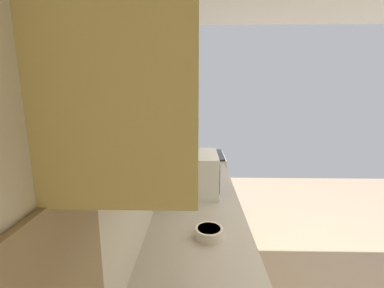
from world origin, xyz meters
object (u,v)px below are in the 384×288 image
Objects in this scene: oven_range at (199,186)px; microwave at (196,172)px; kettle at (204,165)px; bowl at (209,232)px.

oven_range is 2.36× the size of microwave.
oven_range is at bearing 3.40° from kettle.
oven_range is at bearing 1.21° from bowl.
bowl is at bearing 180.00° from kettle.
kettle is at bearing -176.60° from oven_range.
microwave is at bearing 171.31° from kettle.
oven_range is 6.68× the size of bowl.
microwave is at bearing 6.74° from bowl.
microwave is (-1.23, 0.04, 0.60)m from oven_range.
microwave is 0.56m from kettle.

